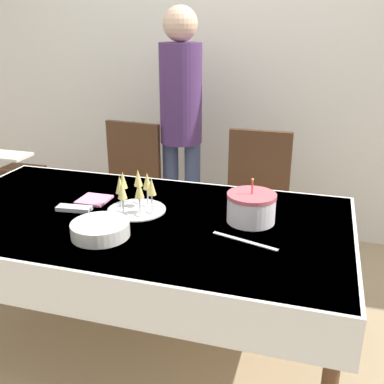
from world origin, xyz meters
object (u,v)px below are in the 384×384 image
object	(u,v)px
birthday_cake	(251,208)
dining_chair_far_left	(127,187)
high_chair	(17,181)
champagne_tray	(135,192)
person_standing	(181,112)
plate_stack_main	(100,229)
dining_chair_far_right	(255,201)

from	to	relation	value
birthday_cake	dining_chair_far_left	bearing A→B (deg)	141.82
birthday_cake	high_chair	xyz separation A→B (m)	(-1.86, 0.75, -0.31)
champagne_tray	person_standing	distance (m)	1.01
birthday_cake	plate_stack_main	xyz separation A→B (m)	(-0.59, -0.33, -0.04)
dining_chair_far_right	birthday_cake	distance (m)	0.82
dining_chair_far_right	high_chair	size ratio (longest dim) A/B	1.34
dining_chair_far_left	birthday_cake	xyz separation A→B (m)	(0.98, -0.77, 0.27)
plate_stack_main	high_chair	xyz separation A→B (m)	(-1.27, 1.09, -0.27)
dining_chair_far_right	high_chair	world-z (taller)	dining_chair_far_right
dining_chair_far_left	dining_chair_far_right	size ratio (longest dim) A/B	1.00
birthday_cake	champagne_tray	world-z (taller)	birthday_cake
person_standing	birthday_cake	bearing A→B (deg)	-56.06
dining_chair_far_left	champagne_tray	bearing A→B (deg)	-62.39
dining_chair_far_right	plate_stack_main	size ratio (longest dim) A/B	3.79
birthday_cake	high_chair	size ratio (longest dim) A/B	0.32
dining_chair_far_left	dining_chair_far_right	bearing A→B (deg)	0.03
dining_chair_far_right	champagne_tray	distance (m)	0.97
dining_chair_far_left	high_chair	world-z (taller)	dining_chair_far_left
champagne_tray	plate_stack_main	xyz separation A→B (m)	(-0.03, -0.30, -0.06)
dining_chair_far_right	person_standing	distance (m)	0.77
birthday_cake	dining_chair_far_right	bearing A→B (deg)	96.88
person_standing	dining_chair_far_left	bearing A→B (deg)	-150.63
dining_chair_far_right	birthday_cake	xyz separation A→B (m)	(0.09, -0.77, 0.27)
champagne_tray	high_chair	xyz separation A→B (m)	(-1.30, 0.78, -0.33)
high_chair	birthday_cake	bearing A→B (deg)	-22.03
birthday_cake	person_standing	world-z (taller)	person_standing
dining_chair_far_left	champagne_tray	size ratio (longest dim) A/B	3.33
high_chair	dining_chair_far_right	bearing A→B (deg)	0.49
plate_stack_main	person_standing	size ratio (longest dim) A/B	0.15
birthday_cake	high_chair	distance (m)	2.03
dining_chair_far_right	plate_stack_main	world-z (taller)	dining_chair_far_right
dining_chair_far_left	plate_stack_main	distance (m)	1.19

